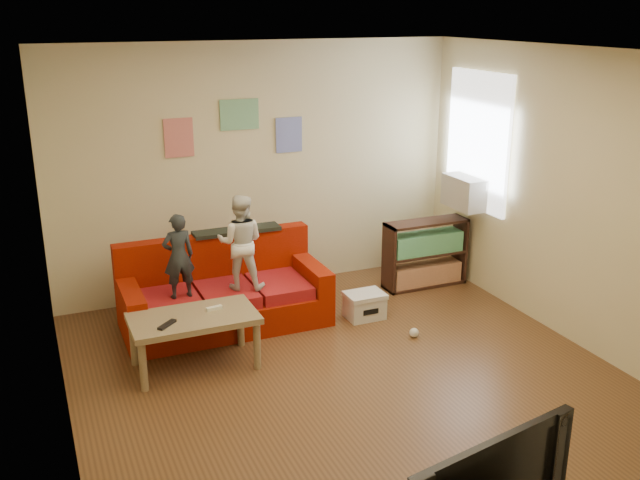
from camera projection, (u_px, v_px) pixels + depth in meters
name	position (u px, v px, depth m)	size (l,w,h in m)	color
room_shell	(360.00, 233.00, 5.53)	(4.52, 5.02, 2.72)	brown
sofa	(223.00, 295.00, 7.07)	(1.99, 0.91, 0.87)	#8B1603
child_a	(178.00, 256.00, 6.59)	(0.30, 0.19, 0.81)	#21272B
child_b	(241.00, 242.00, 6.80)	(0.45, 0.35, 0.93)	silver
coffee_table	(194.00, 323.00, 6.15)	(1.09, 0.60, 0.49)	#8E7953
remote	(167.00, 325.00, 5.93)	(0.20, 0.05, 0.02)	black
game_controller	(214.00, 308.00, 6.25)	(0.14, 0.04, 0.03)	silver
bookshelf	(425.00, 257.00, 8.02)	(0.95, 0.29, 0.76)	black
window	(478.00, 141.00, 7.71)	(0.04, 1.08, 1.48)	white
ac_unit	(465.00, 192.00, 7.83)	(0.28, 0.55, 0.35)	#B7B2A3
artwork_left	(179.00, 138.00, 7.26)	(0.30, 0.01, 0.40)	#D87266
artwork_center	(239.00, 115.00, 7.44)	(0.42, 0.01, 0.32)	#72B27F
artwork_right	(289.00, 135.00, 7.72)	(0.30, 0.01, 0.38)	#727FCC
file_box	(365.00, 305.00, 7.23)	(0.39, 0.30, 0.27)	silver
tissue	(414.00, 333.00, 6.83)	(0.09, 0.09, 0.09)	silver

